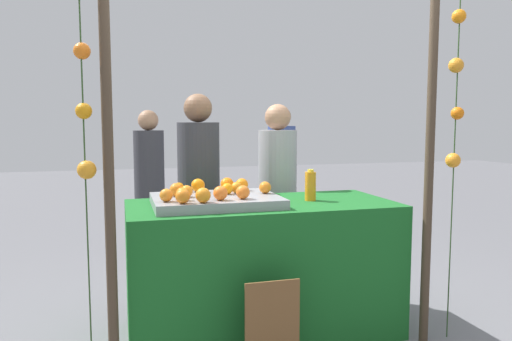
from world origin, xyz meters
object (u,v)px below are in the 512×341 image
at_px(chalkboard_sign, 272,330).
at_px(vendor_left, 199,206).
at_px(juice_bottle, 310,186).
at_px(vendor_right, 277,206).
at_px(orange_1, 265,187).
at_px(orange_0, 183,194).
at_px(stall_counter, 262,268).

height_order(chalkboard_sign, vendor_left, vendor_left).
distance_m(juice_bottle, vendor_right, 0.73).
bearing_deg(vendor_left, orange_1, -64.08).
height_order(orange_0, chalkboard_sign, orange_0).
distance_m(orange_1, vendor_left, 0.79).
xyz_separation_m(chalkboard_sign, vendor_right, (0.45, 1.27, 0.46)).
bearing_deg(orange_0, orange_1, 14.91).
bearing_deg(orange_0, chalkboard_sign, -45.59).
xyz_separation_m(stall_counter, vendor_left, (-0.31, 0.69, 0.32)).
height_order(stall_counter, vendor_left, vendor_left).
bearing_deg(vendor_right, juice_bottle, -89.46).
bearing_deg(vendor_right, chalkboard_sign, -109.50).
distance_m(stall_counter, vendor_right, 0.82).
distance_m(orange_0, vendor_left, 0.90).
height_order(chalkboard_sign, vendor_right, vendor_right).
height_order(orange_0, juice_bottle, juice_bottle).
xyz_separation_m(juice_bottle, vendor_left, (-0.65, 0.69, -0.22)).
relative_size(chalkboard_sign, vendor_right, 0.36).
relative_size(orange_1, juice_bottle, 0.37).
relative_size(stall_counter, orange_1, 21.95).
height_order(stall_counter, orange_1, orange_1).
bearing_deg(chalkboard_sign, vendor_right, 70.50).
bearing_deg(chalkboard_sign, vendor_left, 98.77).
distance_m(juice_bottle, vendor_left, 0.98).
distance_m(orange_0, vendor_right, 1.24).
xyz_separation_m(orange_1, vendor_left, (-0.33, 0.69, -0.22)).
distance_m(stall_counter, vendor_left, 0.82).
distance_m(chalkboard_sign, vendor_left, 1.38).
xyz_separation_m(vendor_left, vendor_right, (0.65, -0.00, -0.03)).
xyz_separation_m(orange_0, chalkboard_sign, (0.43, -0.44, -0.71)).
bearing_deg(juice_bottle, orange_1, 178.94).
bearing_deg(vendor_left, juice_bottle, -46.69).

